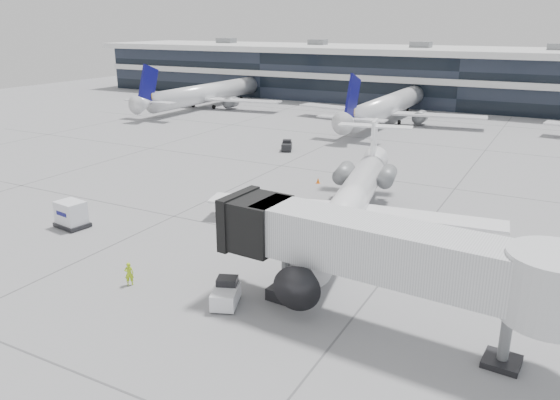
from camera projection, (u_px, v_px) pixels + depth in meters
The scene contains 11 objects.
ground at pixel (274, 236), 43.16m from camera, with size 220.00×220.00×0.00m, color gray.
terminal at pixel (469, 80), 110.34m from camera, with size 170.00×22.00×10.00m, color black.
bg_jet_left at pixel (209, 107), 109.44m from camera, with size 32.00×40.00×9.60m, color white, non-canonical shape.
bg_jet_center at pixel (388, 122), 92.85m from camera, with size 32.00×40.00×9.60m, color white, non-canonical shape.
regional_jet at pixel (350, 201), 43.96m from camera, with size 24.17×30.13×6.99m.
jet_bridge at pixel (403, 255), 28.33m from camera, with size 19.78×5.16×6.35m.
ramp_worker at pixel (129, 274), 34.96m from camera, with size 0.57×0.38×1.57m, color #ACDB17.
baggage_tug at pixel (226, 294), 32.58m from camera, with size 2.21×2.77×1.54m.
cargo_uld at pixel (71, 215), 44.85m from camera, with size 2.89×2.31×2.16m.
traffic_cone at pixel (318, 181), 57.33m from camera, with size 0.49×0.49×0.60m.
far_tug at pixel (287, 146), 71.86m from camera, with size 2.04×2.50×1.38m.
Camera 1 is at (19.34, -35.17, 16.13)m, focal length 35.00 mm.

